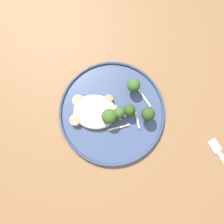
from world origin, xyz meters
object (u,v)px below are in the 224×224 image
seared_scallop_center_golden (95,114)px  broccoli_floret_split_head (134,85)px  seared_scallop_front_small (105,109)px  broccoli_floret_near_rim (129,110)px  broccoli_floret_tall_stalk (109,116)px  seared_scallop_large_seared (75,120)px  seared_scallop_rear_pale (78,101)px  broccoli_floret_left_leaning (148,114)px  dinner_plate (112,113)px  seared_scallop_half_hidden (109,99)px  broccoli_floret_front_edge (119,113)px

seared_scallop_center_golden → broccoli_floret_split_head: (-0.09, -0.08, 0.02)m
seared_scallop_front_small → broccoli_floret_split_head: 0.10m
broccoli_floret_near_rim → broccoli_floret_tall_stalk: bearing=25.3°
seared_scallop_large_seared → seared_scallop_rear_pale: bearing=-89.3°
seared_scallop_front_small → broccoli_floret_near_rim: size_ratio=0.54×
seared_scallop_center_golden → broccoli_floret_split_head: size_ratio=0.60×
broccoli_floret_left_leaning → broccoli_floret_split_head: broccoli_floret_left_leaning is taller
dinner_plate → seared_scallop_front_small: bearing=-15.1°
seared_scallop_half_hidden → broccoli_floret_split_head: broccoli_floret_split_head is taller
seared_scallop_half_hidden → broccoli_floret_front_edge: 0.05m
seared_scallop_large_seared → seared_scallop_half_hidden: 0.11m
seared_scallop_large_seared → broccoli_floret_left_leaning: broccoli_floret_left_leaning is taller
seared_scallop_large_seared → broccoli_floret_front_edge: broccoli_floret_front_edge is taller
seared_scallop_rear_pale → broccoli_floret_front_edge: (-0.11, 0.02, 0.02)m
dinner_plate → broccoli_floret_near_rim: size_ratio=6.15×
broccoli_floret_tall_stalk → seared_scallop_half_hidden: bearing=-81.0°
seared_scallop_rear_pale → broccoli_floret_near_rim: bearing=175.0°
seared_scallop_center_golden → broccoli_floret_tall_stalk: 0.05m
broccoli_floret_split_head → seared_scallop_center_golden: bearing=42.1°
seared_scallop_large_seared → broccoli_floret_split_head: bearing=-142.9°
dinner_plate → seared_scallop_front_small: size_ratio=11.33×
seared_scallop_rear_pale → broccoli_floret_tall_stalk: size_ratio=0.55×
seared_scallop_front_small → broccoli_floret_tall_stalk: broccoli_floret_tall_stalk is taller
broccoli_floret_left_leaning → seared_scallop_large_seared: bearing=10.8°
seared_scallop_center_golden → broccoli_floret_tall_stalk: size_ratio=0.57×
dinner_plate → broccoli_floret_split_head: broccoli_floret_split_head is taller
seared_scallop_front_small → seared_scallop_half_hidden: bearing=-102.0°
seared_scallop_center_golden → broccoli_floret_left_leaning: (-0.14, -0.01, 0.03)m
seared_scallop_center_golden → broccoli_floret_split_head: 0.13m
dinner_plate → broccoli_floret_front_edge: bearing=171.6°
seared_scallop_center_golden → seared_scallop_large_seared: 0.05m
seared_scallop_half_hidden → broccoli_floret_split_head: size_ratio=0.41×
broccoli_floret_left_leaning → broccoli_floret_near_rim: bearing=-7.5°
dinner_plate → seared_scallop_front_small: 0.02m
broccoli_floret_front_edge → dinner_plate: bearing=-8.4°
seared_scallop_center_golden → seared_scallop_front_small: 0.03m
seared_scallop_half_hidden → broccoli_floret_front_edge: size_ratio=0.44×
broccoli_floret_left_leaning → dinner_plate: bearing=1.0°
seared_scallop_rear_pale → broccoli_floret_front_edge: size_ratio=0.61×
seared_scallop_large_seared → seared_scallop_half_hidden: seared_scallop_large_seared is taller
broccoli_floret_left_leaning → broccoli_floret_split_head: (0.04, -0.07, -0.00)m
dinner_plate → broccoli_floret_front_edge: broccoli_floret_front_edge is taller
seared_scallop_center_golden → broccoli_floret_tall_stalk: broccoli_floret_tall_stalk is taller
broccoli_floret_tall_stalk → broccoli_floret_split_head: broccoli_floret_tall_stalk is taller
seared_scallop_rear_pale → broccoli_floret_near_rim: 0.14m
dinner_plate → broccoli_floret_front_edge: (-0.02, 0.00, 0.04)m
seared_scallop_front_small → seared_scallop_rear_pale: bearing=-11.1°
seared_scallop_half_hidden → broccoli_floret_split_head: 0.08m
broccoli_floret_tall_stalk → seared_scallop_center_golden: bearing=-7.0°
seared_scallop_half_hidden → seared_scallop_rear_pale: seared_scallop_half_hidden is taller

